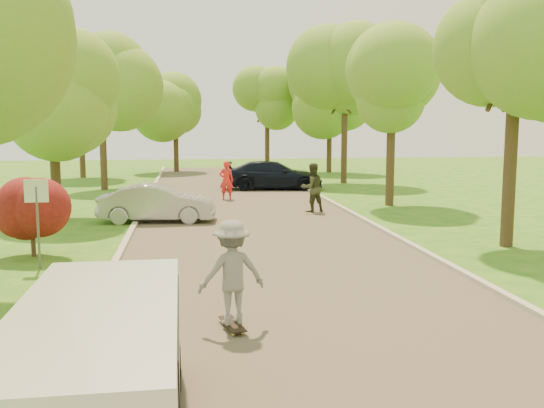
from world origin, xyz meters
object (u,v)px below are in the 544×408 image
dark_sedan (273,175)px  person_olive (312,188)px  minivan (99,375)px  street_sign (37,205)px  silver_sedan (157,203)px  skateboarder (232,272)px  person_striped (226,180)px  longboard (232,324)px

dark_sedan → person_olive: size_ratio=2.68×
minivan → person_olive: size_ratio=2.23×
street_sign → person_olive: 11.95m
silver_sedan → skateboarder: (1.78, -11.81, 0.33)m
minivan → person_striped: 21.76m
silver_sedan → longboard: 11.96m
street_sign → minivan: 9.07m
longboard → person_olive: bearing=-119.1°
minivan → silver_sedan: minivan is taller
street_sign → minivan: street_sign is taller
minivan → dark_sedan: (5.54, 25.65, -0.09)m
silver_sedan → street_sign: bearing=165.3°
person_striped → skateboarder: bearing=91.1°
skateboarder → silver_sedan: bearing=-93.2°
longboard → dark_sedan: bearing=-111.7°
silver_sedan → person_striped: 6.77m
street_sign → silver_sedan: bearing=69.8°
street_sign → longboard: bearing=-49.5°
minivan → longboard: minivan is taller
longboard → silver_sedan: bearing=-93.2°
silver_sedan → dark_sedan: (5.64, 10.20, 0.08)m
dark_sedan → longboard: dark_sedan is taller
street_sign → person_striped: 14.01m
dark_sedan → longboard: size_ratio=5.55×
silver_sedan → person_olive: size_ratio=2.11×
dark_sedan → skateboarder: bearing=176.9°
silver_sedan → skateboarder: bearing=-165.9°
minivan → longboard: size_ratio=4.60×
dark_sedan → person_striped: (-2.78, -4.06, 0.14)m
street_sign → person_olive: street_sign is taller
minivan → person_olive: (5.86, 17.07, 0.13)m
street_sign → dark_sedan: bearing=64.4°
skateboarder → person_olive: 14.07m
skateboarder → person_olive: bearing=-119.1°
street_sign → longboard: (4.28, -5.02, -1.47)m
street_sign → silver_sedan: (2.50, 6.79, -0.89)m
dark_sedan → person_olive: bearing=-171.0°
silver_sedan → person_striped: size_ratio=2.30×
silver_sedan → person_olive: person_olive is taller
longboard → skateboarder: size_ratio=0.53×
skateboarder → person_striped: 17.98m
street_sign → longboard: 6.76m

